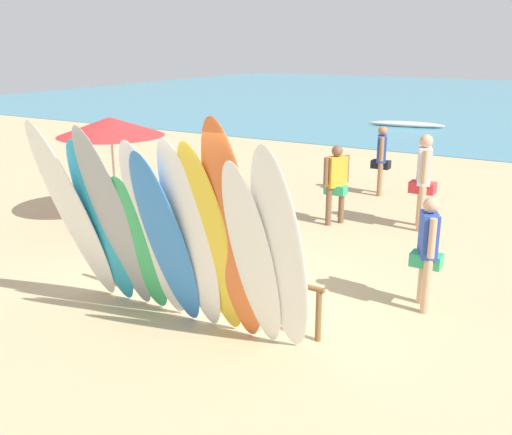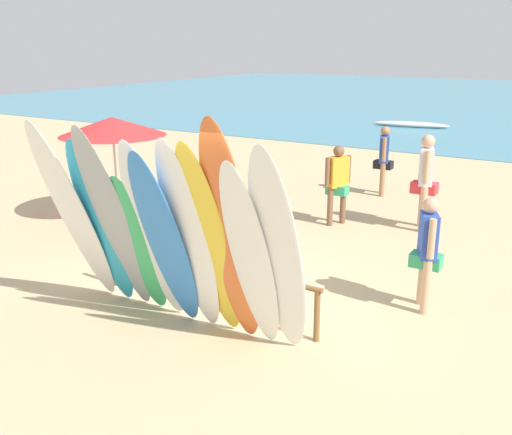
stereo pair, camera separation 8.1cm
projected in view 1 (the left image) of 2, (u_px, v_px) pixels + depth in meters
ground at (453, 148)px, 19.07m from camera, size 60.00×60.00×0.00m
surfboard_rack at (206, 272)px, 7.36m from camera, size 3.26×0.07×0.67m
surfboard_white_0 at (74, 215)px, 7.24m from camera, size 0.63×1.12×2.51m
surfboard_teal_1 at (102, 226)px, 7.20m from camera, size 0.57×0.86×2.29m
surfboard_grey_2 at (115, 223)px, 6.99m from camera, size 0.55×1.01×2.48m
surfboard_green_3 at (140, 246)px, 7.04m from camera, size 0.54×0.76×1.90m
surfboard_white_4 at (155, 234)px, 6.77m from camera, size 0.58×0.91×2.36m
surfboard_blue_5 at (167, 243)px, 6.57m from camera, size 0.55×0.97×2.29m
surfboard_white_6 at (191, 240)px, 6.46m from camera, size 0.53×0.86×2.42m
surfboard_yellow_7 at (212, 244)px, 6.36m from camera, size 0.59×0.93×2.41m
surfboard_orange_8 at (233, 238)px, 6.15m from camera, size 0.58×0.90×2.68m
surfboard_white_9 at (253, 260)px, 6.08m from camera, size 0.51×0.91×2.28m
surfboard_white_10 at (281, 256)px, 5.93m from camera, size 0.57×0.96×2.46m
beachgoer_photographing at (336, 179)px, 10.84m from camera, size 0.39×0.51×1.51m
beachgoer_midbeach at (428, 245)px, 7.34m from camera, size 0.39×0.52×1.49m
beachgoer_strolling at (423, 175)px, 10.54m from camera, size 0.46×0.64×1.75m
beachgoer_by_water at (381, 156)px, 12.99m from camera, size 0.40×0.56×1.55m
beach_chair_red at (132, 214)px, 10.20m from camera, size 0.67×0.77×0.83m
beach_chair_blue at (188, 201)px, 11.06m from camera, size 0.70×0.86×0.79m
beach_umbrella at (110, 127)px, 10.80m from camera, size 1.99×1.99×2.00m
distant_boat at (407, 124)px, 23.71m from camera, size 3.08×0.98×0.24m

